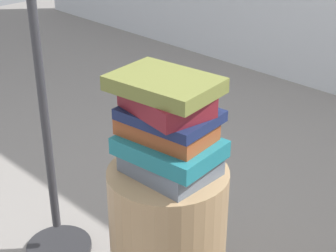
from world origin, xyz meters
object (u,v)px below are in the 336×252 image
(book_slate, at_px, (169,164))
(book_rust, at_px, (167,128))
(book_olive, at_px, (164,84))
(book_navy, at_px, (169,114))
(book_teal, at_px, (169,147))
(book_maroon, at_px, (168,102))
(side_table, at_px, (168,241))

(book_slate, relative_size, book_rust, 0.93)
(book_slate, distance_m, book_olive, 0.24)
(book_slate, bearing_deg, book_rust, 149.57)
(book_navy, bearing_deg, book_slate, -44.74)
(book_rust, bearing_deg, book_slate, -36.26)
(book_teal, relative_size, book_maroon, 1.20)
(book_rust, height_order, book_navy, book_navy)
(book_slate, bearing_deg, book_navy, 140.35)
(book_navy, height_order, book_olive, book_olive)
(side_table, bearing_deg, book_maroon, -53.14)
(book_teal, relative_size, book_olive, 0.98)
(book_teal, height_order, book_rust, book_rust)
(side_table, relative_size, book_olive, 1.79)
(book_slate, bearing_deg, book_teal, -35.97)
(book_teal, distance_m, book_rust, 0.06)
(book_slate, relative_size, book_navy, 0.93)
(side_table, height_order, book_slate, book_slate)
(book_rust, relative_size, book_olive, 0.92)
(side_table, bearing_deg, book_slate, -26.28)
(book_olive, bearing_deg, side_table, 39.80)
(book_rust, bearing_deg, book_navy, 28.36)
(book_rust, bearing_deg, book_teal, -36.75)
(book_olive, bearing_deg, book_rust, 86.31)
(book_slate, xyz_separation_m, book_teal, (0.00, -0.00, 0.05))
(side_table, relative_size, book_slate, 2.10)
(side_table, height_order, book_navy, book_navy)
(book_maroon, bearing_deg, book_rust, 145.61)
(book_teal, bearing_deg, book_olive, 176.81)
(book_slate, distance_m, book_teal, 0.05)
(book_navy, relative_size, book_olive, 0.91)
(book_slate, xyz_separation_m, book_olive, (-0.02, -0.00, 0.24))
(book_rust, xyz_separation_m, book_navy, (0.00, 0.00, 0.04))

